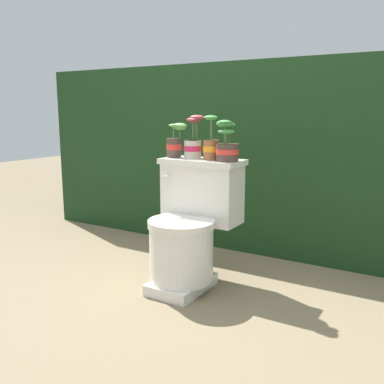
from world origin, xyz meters
The scene contains 7 objects.
ground_plane centered at (0.00, 0.00, 0.00)m, with size 12.00×12.00×0.00m, color #75664C.
hedge_backdrop centered at (0.00, 1.22, 0.64)m, with size 3.41×0.93×1.27m.
toilet centered at (0.01, 0.11, 0.33)m, with size 0.46×0.51×0.69m.
potted_plant_left centered at (-0.17, 0.23, 0.78)m, with size 0.13×0.09×0.20m.
potted_plant_midleft centered at (-0.06, 0.25, 0.78)m, with size 0.12×0.10×0.24m.
potted_plant_middle centered at (0.06, 0.24, 0.77)m, with size 0.09×0.09×0.24m.
potted_plant_midright centered at (0.17, 0.21, 0.77)m, with size 0.12×0.12×0.22m.
Camera 1 is at (1.18, -1.82, 0.96)m, focal length 40.00 mm.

